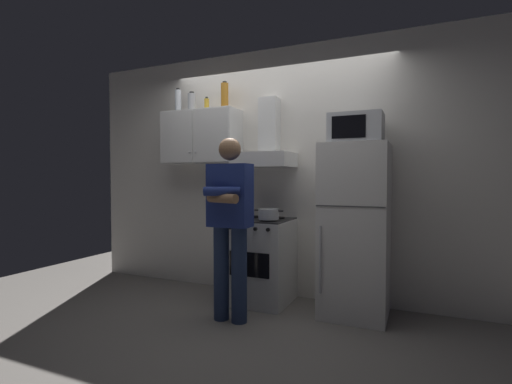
# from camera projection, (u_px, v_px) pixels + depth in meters

# --- Properties ---
(ground_plane) EXTENTS (7.00, 7.00, 0.00)m
(ground_plane) POSITION_uv_depth(u_px,v_px,m) (256.00, 310.00, 3.64)
(ground_plane) COLOR slate
(back_wall_tiled) EXTENTS (4.80, 0.10, 2.70)m
(back_wall_tiled) POSITION_uv_depth(u_px,v_px,m) (278.00, 172.00, 4.14)
(back_wall_tiled) COLOR silver
(back_wall_tiled) RESTS_ON ground_plane
(upper_cabinet) EXTENTS (0.90, 0.37, 0.60)m
(upper_cabinet) POSITION_uv_depth(u_px,v_px,m) (201.00, 138.00, 4.26)
(upper_cabinet) COLOR silver
(stove_oven) EXTENTS (0.60, 0.62, 0.87)m
(stove_oven) POSITION_uv_depth(u_px,v_px,m) (261.00, 260.00, 3.87)
(stove_oven) COLOR silver
(stove_oven) RESTS_ON ground_plane
(range_hood) EXTENTS (0.60, 0.44, 0.75)m
(range_hood) POSITION_uv_depth(u_px,v_px,m) (266.00, 149.00, 3.95)
(range_hood) COLOR white
(refrigerator) EXTENTS (0.60, 0.62, 1.60)m
(refrigerator) POSITION_uv_depth(u_px,v_px,m) (355.00, 230.00, 3.48)
(refrigerator) COLOR white
(refrigerator) RESTS_ON ground_plane
(microwave) EXTENTS (0.48, 0.37, 0.28)m
(microwave) POSITION_uv_depth(u_px,v_px,m) (356.00, 129.00, 3.46)
(microwave) COLOR #B7BABF
(microwave) RESTS_ON refrigerator
(person_standing) EXTENTS (0.38, 0.33, 1.64)m
(person_standing) POSITION_uv_depth(u_px,v_px,m) (230.00, 221.00, 3.32)
(person_standing) COLOR navy
(person_standing) RESTS_ON ground_plane
(cooking_pot) EXTENTS (0.31, 0.21, 0.10)m
(cooking_pot) POSITION_uv_depth(u_px,v_px,m) (269.00, 214.00, 3.69)
(cooking_pot) COLOR #B7BABF
(cooking_pot) RESTS_ON stove_oven
(bottle_liquor_amber) EXTENTS (0.08, 0.08, 0.31)m
(bottle_liquor_amber) POSITION_uv_depth(u_px,v_px,m) (225.00, 96.00, 4.14)
(bottle_liquor_amber) COLOR #B7721E
(bottle_liquor_amber) RESTS_ON upper_cabinet
(bottle_spice_jar) EXTENTS (0.06, 0.06, 0.16)m
(bottle_spice_jar) POSITION_uv_depth(u_px,v_px,m) (207.00, 105.00, 4.23)
(bottle_spice_jar) COLOR gold
(bottle_spice_jar) RESTS_ON upper_cabinet
(bottle_vodka_clear) EXTENTS (0.07, 0.07, 0.29)m
(bottle_vodka_clear) POSITION_uv_depth(u_px,v_px,m) (178.00, 101.00, 4.38)
(bottle_vodka_clear) COLOR silver
(bottle_vodka_clear) RESTS_ON upper_cabinet
(bottle_canister_steel) EXTENTS (0.09, 0.09, 0.23)m
(bottle_canister_steel) POSITION_uv_depth(u_px,v_px,m) (192.00, 103.00, 4.32)
(bottle_canister_steel) COLOR #B2B5BA
(bottle_canister_steel) RESTS_ON upper_cabinet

